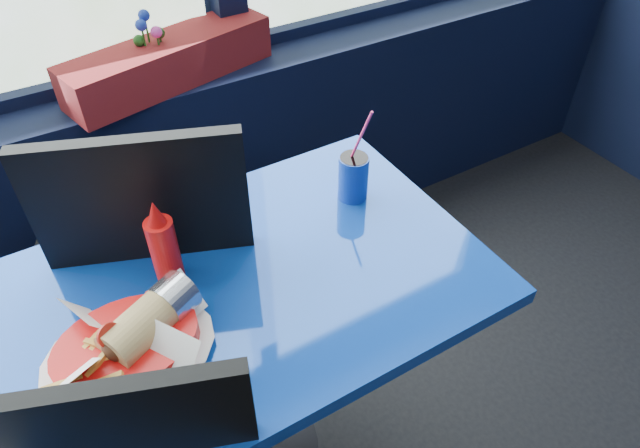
{
  "coord_description": "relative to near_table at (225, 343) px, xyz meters",
  "views": [
    {
      "loc": [
        0.08,
        1.2,
        1.69
      ],
      "look_at": [
        0.55,
        1.98,
        0.85
      ],
      "focal_mm": 32.0,
      "sensor_mm": 36.0,
      "label": 1
    }
  ],
  "objects": [
    {
      "name": "planter_box",
      "position": [
        0.22,
        0.84,
        0.3
      ],
      "size": [
        0.7,
        0.32,
        0.14
      ],
      "primitive_type": "cube",
      "rotation": [
        0.0,
        0.0,
        0.24
      ],
      "color": "maroon",
      "rests_on": "window_sill"
    },
    {
      "name": "ketchup_bottle",
      "position": [
        -0.07,
        0.08,
        0.28
      ],
      "size": [
        0.06,
        0.06,
        0.23
      ],
      "color": "red",
      "rests_on": "near_table"
    },
    {
      "name": "food_basket",
      "position": [
        -0.2,
        -0.06,
        0.22
      ],
      "size": [
        0.31,
        0.29,
        0.11
      ],
      "rotation": [
        0.0,
        0.0,
        0.02
      ],
      "color": "red",
      "rests_on": "near_table"
    },
    {
      "name": "flower_vase",
      "position": [
        0.18,
        0.84,
        0.3
      ],
      "size": [
        0.15,
        0.15,
        0.23
      ],
      "rotation": [
        0.0,
        0.0,
        0.43
      ],
      "color": "silver",
      "rests_on": "window_sill"
    },
    {
      "name": "near_table",
      "position": [
        0.0,
        0.0,
        0.0
      ],
      "size": [
        1.2,
        0.7,
        0.75
      ],
      "color": "black",
      "rests_on": "ground"
    },
    {
      "name": "soda_cup",
      "position": [
        0.43,
        0.12,
        0.25
      ],
      "size": [
        0.08,
        0.08,
        0.26
      ],
      "rotation": [
        0.0,
        0.0,
        0.16
      ],
      "color": "navy",
      "rests_on": "near_table"
    },
    {
      "name": "window_sill",
      "position": [
        -0.3,
        0.87,
        -0.17
      ],
      "size": [
        5.0,
        0.26,
        0.8
      ],
      "primitive_type": "cube",
      "color": "black",
      "rests_on": "ground"
    },
    {
      "name": "chair_near_back",
      "position": [
        -0.12,
        0.31,
        0.04
      ],
      "size": [
        0.62,
        0.62,
        1.06
      ],
      "rotation": [
        0.0,
        0.0,
        2.77
      ],
      "color": "black",
      "rests_on": "ground"
    }
  ]
}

